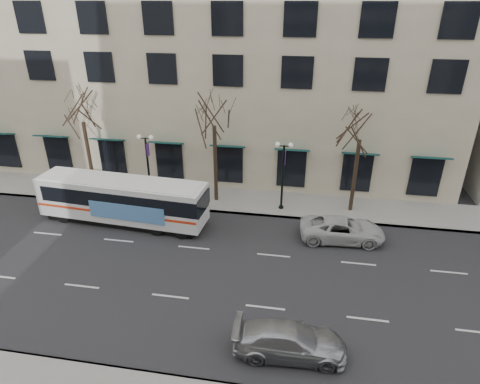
% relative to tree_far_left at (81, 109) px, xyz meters
% --- Properties ---
extents(ground, '(160.00, 160.00, 0.00)m').
position_rel_tree_far_left_xyz_m(ground, '(10.00, -8.80, -6.70)').
color(ground, black).
rests_on(ground, ground).
extents(sidewalk_far, '(80.00, 4.00, 0.15)m').
position_rel_tree_far_left_xyz_m(sidewalk_far, '(15.00, 0.20, -6.62)').
color(sidewalk_far, gray).
rests_on(sidewalk_far, ground).
extents(building_hotel, '(40.00, 20.00, 24.00)m').
position_rel_tree_far_left_xyz_m(building_hotel, '(8.00, 12.20, 5.30)').
color(building_hotel, '#C1B193').
rests_on(building_hotel, ground).
extents(tree_far_left, '(3.60, 3.60, 8.34)m').
position_rel_tree_far_left_xyz_m(tree_far_left, '(0.00, 0.00, 0.00)').
color(tree_far_left, black).
rests_on(tree_far_left, ground).
extents(tree_far_mid, '(3.60, 3.60, 8.55)m').
position_rel_tree_far_left_xyz_m(tree_far_mid, '(10.00, 0.00, 0.21)').
color(tree_far_mid, black).
rests_on(tree_far_mid, ground).
extents(tree_far_right, '(3.60, 3.60, 8.06)m').
position_rel_tree_far_left_xyz_m(tree_far_right, '(20.00, 0.00, -0.28)').
color(tree_far_right, black).
rests_on(tree_far_right, ground).
extents(lamp_post_left, '(1.22, 0.45, 5.21)m').
position_rel_tree_far_left_xyz_m(lamp_post_left, '(5.01, -0.60, -3.75)').
color(lamp_post_left, black).
rests_on(lamp_post_left, ground).
extents(lamp_post_right, '(1.22, 0.45, 5.21)m').
position_rel_tree_far_left_xyz_m(lamp_post_right, '(15.01, -0.60, -3.75)').
color(lamp_post_right, black).
rests_on(lamp_post_right, ground).
extents(city_bus, '(11.82, 3.43, 3.16)m').
position_rel_tree_far_left_xyz_m(city_bus, '(4.47, -4.11, -4.97)').
color(city_bus, white).
rests_on(city_bus, ground).
extents(silver_car, '(5.02, 2.24, 1.43)m').
position_rel_tree_far_left_xyz_m(silver_car, '(16.35, -13.77, -5.98)').
color(silver_car, '#A5A7AD').
rests_on(silver_car, ground).
extents(white_pickup, '(5.47, 2.79, 1.48)m').
position_rel_tree_far_left_xyz_m(white_pickup, '(19.13, -3.95, -5.96)').
color(white_pickup, silver).
rests_on(white_pickup, ground).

